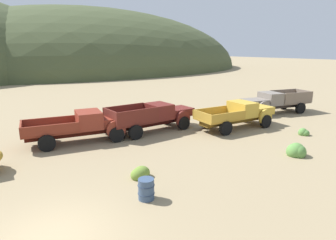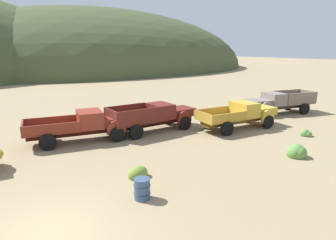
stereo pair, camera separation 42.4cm
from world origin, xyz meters
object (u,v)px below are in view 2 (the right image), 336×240
Objects in this scene: truck_oxblood at (158,116)px; oil_drum_spare at (142,189)px; truck_rust_red at (89,125)px; truck_primer_gray at (275,103)px; truck_faded_yellow at (243,114)px.

oil_drum_spare is at bearing -126.79° from truck_oxblood.
truck_rust_red is at bearing 173.51° from truck_oxblood.
truck_primer_gray is 8.07× the size of oil_drum_spare.
truck_rust_red is 8.11× the size of oil_drum_spare.
oil_drum_spare is at bearing -85.21° from truck_rust_red.
truck_primer_gray reaches higher than truck_faded_yellow.
truck_oxblood is 11.39m from truck_primer_gray.
truck_oxblood reaches higher than truck_faded_yellow.
truck_oxblood is 1.02× the size of truck_faded_yellow.
truck_oxblood is 9.83m from oil_drum_spare.
truck_oxblood is at bearing 157.47° from truck_faded_yellow.
truck_faded_yellow is (5.48, -2.88, -0.02)m from truck_oxblood.
truck_oxblood is (4.88, -0.48, 0.02)m from truck_rust_red.
truck_primer_gray is (5.83, 1.55, 0.03)m from truck_faded_yellow.
oil_drum_spare is (-17.07, -6.61, -0.60)m from truck_primer_gray.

